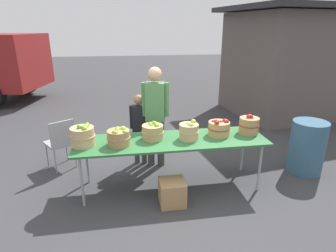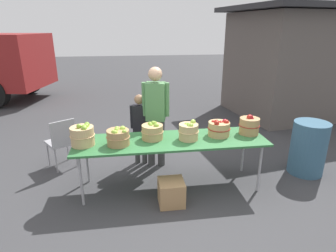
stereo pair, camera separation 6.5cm
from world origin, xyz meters
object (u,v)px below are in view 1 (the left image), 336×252
object	(u,v)px
apple_basket_green_1	(119,137)
trash_barrel	(307,147)
vendor_adult	(155,110)
produce_crate	(172,192)
apple_basket_red_0	(219,128)
apple_basket_green_2	(153,131)
apple_basket_red_1	(249,125)
child_customer	(140,124)
apple_basket_green_3	(189,131)
apple_basket_green_0	(83,136)
market_table	(171,142)
folding_chair	(61,140)

from	to	relation	value
apple_basket_green_1	trash_barrel	size ratio (longest dim) A/B	0.37
vendor_adult	produce_crate	size ratio (longest dim) A/B	4.96
apple_basket_green_1	trash_barrel	world-z (taller)	apple_basket_green_1
apple_basket_red_0	produce_crate	bearing A→B (deg)	-147.71
apple_basket_green_2	apple_basket_red_1	size ratio (longest dim) A/B	1.04
apple_basket_green_2	vendor_adult	size ratio (longest dim) A/B	0.19
child_customer	apple_basket_red_0	bearing A→B (deg)	155.91
vendor_adult	trash_barrel	distance (m)	2.52
child_customer	apple_basket_green_3	bearing A→B (deg)	137.68
vendor_adult	trash_barrel	xyz separation A→B (m)	(2.38, -0.61, -0.56)
apple_basket_green_2	apple_basket_red_0	bearing A→B (deg)	-0.84
apple_basket_green_1	apple_basket_green_2	xyz separation A→B (m)	(0.48, 0.15, -0.00)
apple_basket_green_0	trash_barrel	xyz separation A→B (m)	(3.44, 0.13, -0.46)
apple_basket_green_1	vendor_adult	distance (m)	1.00
apple_basket_green_2	apple_basket_green_3	distance (m)	0.51
apple_basket_green_0	child_customer	xyz separation A→B (m)	(0.80, 0.85, -0.17)
child_customer	trash_barrel	xyz separation A→B (m)	(2.63, -0.72, -0.29)
produce_crate	child_customer	bearing A→B (deg)	104.88
market_table	apple_basket_green_0	size ratio (longest dim) A/B	8.17
apple_basket_red_0	vendor_adult	size ratio (longest dim) A/B	0.20
apple_basket_red_1	vendor_adult	xyz separation A→B (m)	(-1.32, 0.65, 0.11)
apple_basket_green_3	apple_basket_green_2	bearing A→B (deg)	169.20
market_table	apple_basket_green_3	xyz separation A→B (m)	(0.25, -0.02, 0.16)
market_table	produce_crate	distance (m)	0.70
apple_basket_red_1	apple_basket_green_2	bearing A→B (deg)	179.91
apple_basket_red_0	vendor_adult	distance (m)	1.09
apple_basket_red_0	trash_barrel	bearing A→B (deg)	2.01
market_table	apple_basket_red_1	size ratio (longest dim) A/B	8.77
child_customer	produce_crate	size ratio (longest dim) A/B	3.62
child_customer	trash_barrel	size ratio (longest dim) A/B	1.42
apple_basket_green_3	apple_basket_green_1	bearing A→B (deg)	-176.78
apple_basket_green_3	produce_crate	world-z (taller)	apple_basket_green_3
apple_basket_green_3	market_table	bearing A→B (deg)	175.02
market_table	apple_basket_green_3	size ratio (longest dim) A/B	9.26
apple_basket_green_0	vendor_adult	xyz separation A→B (m)	(1.06, 0.74, 0.10)
market_table	apple_basket_green_0	xyz separation A→B (m)	(-1.20, -0.02, 0.18)
folding_chair	produce_crate	bearing A→B (deg)	108.00
apple_basket_red_1	produce_crate	bearing A→B (deg)	-157.98
apple_basket_green_0	produce_crate	size ratio (longest dim) A/B	0.98
market_table	folding_chair	size ratio (longest dim) A/B	3.14
apple_basket_green_2	trash_barrel	bearing A→B (deg)	0.90
apple_basket_red_0	trash_barrel	world-z (taller)	apple_basket_red_0
apple_basket_red_0	trash_barrel	size ratio (longest dim) A/B	0.39
apple_basket_green_1	apple_basket_green_0	bearing A→B (deg)	172.67
market_table	trash_barrel	xyz separation A→B (m)	(2.24, 0.11, -0.28)
apple_basket_red_0	apple_basket_red_1	distance (m)	0.47
market_table	apple_basket_green_2	bearing A→B (deg)	163.77
apple_basket_red_1	trash_barrel	bearing A→B (deg)	2.25
apple_basket_green_2	apple_basket_red_0	xyz separation A→B (m)	(0.97, -0.01, 0.00)
apple_basket_green_2	produce_crate	world-z (taller)	apple_basket_green_2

